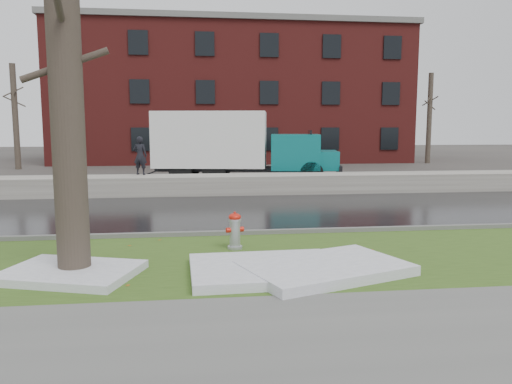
{
  "coord_description": "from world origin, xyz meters",
  "views": [
    {
      "loc": [
        -0.97,
        -10.81,
        2.62
      ],
      "look_at": [
        0.54,
        1.56,
        1.0
      ],
      "focal_mm": 35.0,
      "sensor_mm": 36.0,
      "label": 1
    }
  ],
  "objects": [
    {
      "name": "snow_patch_near",
      "position": [
        0.22,
        -2.3,
        0.12
      ],
      "size": [
        2.66,
        2.08,
        0.16
      ],
      "primitive_type": "cube",
      "rotation": [
        0.0,
        0.0,
        0.03
      ],
      "color": "white",
      "rests_on": "verge"
    },
    {
      "name": "bg_tree_left",
      "position": [
        -12.0,
        22.0,
        3.33
      ],
      "size": [
        1.4,
        1.62,
        6.5
      ],
      "color": "brown",
      "rests_on": "ground"
    },
    {
      "name": "snowbank",
      "position": [
        0.0,
        8.7,
        0.38
      ],
      "size": [
        60.0,
        1.6,
        0.75
      ],
      "primitive_type": "cube",
      "color": "#AEAB9F",
      "rests_on": "ground"
    },
    {
      "name": "sidewalk",
      "position": [
        0.0,
        -5.0,
        0.03
      ],
      "size": [
        60.0,
        3.0,
        0.05
      ],
      "primitive_type": "cube",
      "color": "slate",
      "rests_on": "ground"
    },
    {
      "name": "fire_hydrant",
      "position": [
        -0.15,
        -0.39,
        0.47
      ],
      "size": [
        0.4,
        0.36,
        0.8
      ],
      "rotation": [
        0.0,
        0.0,
        0.25
      ],
      "color": "#A6A7AE",
      "rests_on": "verge"
    },
    {
      "name": "ground",
      "position": [
        0.0,
        0.0,
        0.0
      ],
      "size": [
        120.0,
        120.0,
        0.0
      ],
      "primitive_type": "plane",
      "color": "#47423D",
      "rests_on": "ground"
    },
    {
      "name": "road",
      "position": [
        0.0,
        4.5,
        0.01
      ],
      "size": [
        60.0,
        7.0,
        0.03
      ],
      "primitive_type": "cube",
      "color": "black",
      "rests_on": "ground"
    },
    {
      "name": "brick_building",
      "position": [
        2.0,
        30.0,
        5.0
      ],
      "size": [
        26.0,
        12.0,
        10.0
      ],
      "primitive_type": "cube",
      "color": "maroon",
      "rests_on": "ground"
    },
    {
      "name": "box_truck",
      "position": [
        0.84,
        13.03,
        1.78
      ],
      "size": [
        10.21,
        3.72,
        3.37
      ],
      "rotation": [
        0.0,
        0.0,
        -0.17
      ],
      "color": "black",
      "rests_on": "ground"
    },
    {
      "name": "curb",
      "position": [
        0.0,
        1.0,
        0.07
      ],
      "size": [
        60.0,
        0.15,
        0.14
      ],
      "primitive_type": "cube",
      "color": "slate",
      "rests_on": "ground"
    },
    {
      "name": "tree",
      "position": [
        -3.12,
        -1.89,
        3.59
      ],
      "size": [
        1.46,
        1.74,
        7.04
      ],
      "rotation": [
        0.0,
        0.0,
        -0.29
      ],
      "color": "brown",
      "rests_on": "verge"
    },
    {
      "name": "bg_tree_right",
      "position": [
        16.0,
        24.0,
        3.33
      ],
      "size": [
        1.4,
        1.62,
        6.5
      ],
      "color": "brown",
      "rests_on": "ground"
    },
    {
      "name": "parking_lot",
      "position": [
        0.0,
        13.0,
        0.01
      ],
      "size": [
        60.0,
        9.0,
        0.03
      ],
      "primitive_type": "cube",
      "color": "slate",
      "rests_on": "ground"
    },
    {
      "name": "snow_patch_side",
      "position": [
        1.3,
        -2.4,
        0.13
      ],
      "size": [
        3.25,
        2.66,
        0.18
      ],
      "primitive_type": "cube",
      "rotation": [
        0.0,
        0.0,
        0.35
      ],
      "color": "white",
      "rests_on": "verge"
    },
    {
      "name": "snow_patch_far",
      "position": [
        -3.15,
        -2.04,
        0.11
      ],
      "size": [
        2.59,
        2.2,
        0.14
      ],
      "primitive_type": "cube",
      "rotation": [
        0.0,
        0.0,
        -0.31
      ],
      "color": "white",
      "rests_on": "verge"
    },
    {
      "name": "worker",
      "position": [
        -3.12,
        9.3,
        1.51
      ],
      "size": [
        0.64,
        0.52,
        1.52
      ],
      "primitive_type": "imported",
      "rotation": [
        0.0,
        0.0,
        2.83
      ],
      "color": "black",
      "rests_on": "snowbank"
    },
    {
      "name": "verge",
      "position": [
        0.0,
        -1.25,
        0.02
      ],
      "size": [
        60.0,
        4.5,
        0.04
      ],
      "primitive_type": "cube",
      "color": "#324B19",
      "rests_on": "ground"
    },
    {
      "name": "bg_tree_center",
      "position": [
        -6.0,
        26.0,
        3.33
      ],
      "size": [
        1.4,
        1.62,
        6.5
      ],
      "color": "brown",
      "rests_on": "ground"
    }
  ]
}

